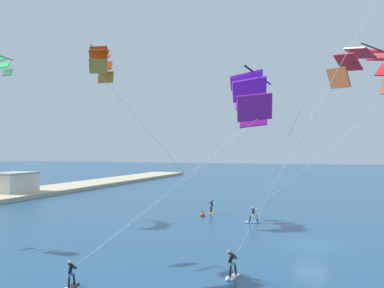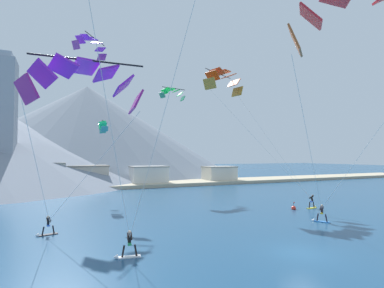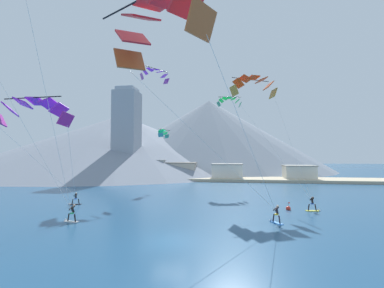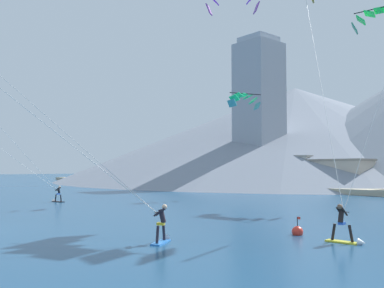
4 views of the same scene
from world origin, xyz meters
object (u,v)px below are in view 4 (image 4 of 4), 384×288
kitesurfer_near_lead (57,197)px  parafoil_kite_distant_high_outer (380,16)px  race_marker_buoy (297,232)px  kitesurfer_far_left (163,230)px  kitesurfer_mid_center (346,231)px  parafoil_kite_distant_mid_solo (244,99)px

kitesurfer_near_lead → parafoil_kite_distant_high_outer: bearing=50.0°
kitesurfer_near_lead → race_marker_buoy: (27.42, 0.65, -0.28)m
kitesurfer_near_lead → race_marker_buoy: kitesurfer_near_lead is taller
kitesurfer_far_left → parafoil_kite_distant_high_outer: bearing=97.9°
race_marker_buoy → kitesurfer_near_lead: bearing=-178.6°
kitesurfer_mid_center → parafoil_kite_distant_high_outer: 31.67m
kitesurfer_far_left → race_marker_buoy: kitesurfer_far_left is taller
kitesurfer_near_lead → kitesurfer_mid_center: bearing=0.6°
kitesurfer_far_left → race_marker_buoy: 6.88m
parafoil_kite_distant_high_outer → parafoil_kite_distant_mid_solo: bearing=-157.7°
kitesurfer_far_left → parafoil_kite_distant_mid_solo: (-17.63, 24.74, 10.65)m
parafoil_kite_distant_high_outer → race_marker_buoy: 30.90m
parafoil_kite_distant_mid_solo → race_marker_buoy: (20.25, -18.38, -11.04)m
race_marker_buoy → kitesurfer_far_left: bearing=-112.4°
race_marker_buoy → kitesurfer_mid_center: bearing=-6.9°
kitesurfer_near_lead → kitesurfer_mid_center: size_ratio=0.99×
parafoil_kite_distant_high_outer → parafoil_kite_distant_mid_solo: (-13.41, -5.51, -7.33)m
kitesurfer_far_left → parafoil_kite_distant_mid_solo: size_ratio=0.39×
kitesurfer_mid_center → race_marker_buoy: kitesurfer_mid_center is taller
parafoil_kite_distant_high_outer → race_marker_buoy: (6.84, -23.89, -18.36)m
kitesurfer_mid_center → kitesurfer_far_left: (-5.43, -6.01, -0.00)m
kitesurfer_far_left → parafoil_kite_distant_mid_solo: 32.19m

